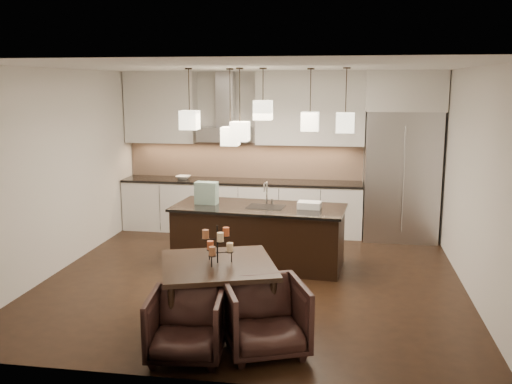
% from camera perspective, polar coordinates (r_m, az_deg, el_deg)
% --- Properties ---
extents(floor, '(5.50, 5.50, 0.02)m').
position_cam_1_polar(floor, '(7.81, -0.24, -8.67)').
color(floor, black).
rests_on(floor, ground).
extents(ceiling, '(5.50, 5.50, 0.02)m').
position_cam_1_polar(ceiling, '(7.36, -0.26, 12.50)').
color(ceiling, white).
rests_on(ceiling, wall_back).
extents(wall_back, '(5.50, 0.02, 2.80)m').
position_cam_1_polar(wall_back, '(10.16, 2.32, 4.05)').
color(wall_back, silver).
rests_on(wall_back, ground).
extents(wall_front, '(5.50, 0.02, 2.80)m').
position_cam_1_polar(wall_front, '(4.81, -5.68, -3.59)').
color(wall_front, silver).
rests_on(wall_front, ground).
extents(wall_left, '(0.02, 5.50, 2.80)m').
position_cam_1_polar(wall_left, '(8.36, -19.26, 2.00)').
color(wall_left, silver).
rests_on(wall_left, ground).
extents(wall_right, '(0.02, 5.50, 2.80)m').
position_cam_1_polar(wall_right, '(7.52, 20.98, 0.96)').
color(wall_right, silver).
rests_on(wall_right, ground).
extents(refrigerator, '(1.20, 0.72, 2.15)m').
position_cam_1_polar(refrigerator, '(9.80, 14.32, 1.55)').
color(refrigerator, '#B7B7BA').
rests_on(refrigerator, floor).
extents(fridge_panel, '(1.26, 0.72, 0.65)m').
position_cam_1_polar(fridge_panel, '(9.68, 14.71, 9.76)').
color(fridge_panel, silver).
rests_on(fridge_panel, refrigerator).
extents(lower_cabinets, '(4.21, 0.62, 0.88)m').
position_cam_1_polar(lower_cabinets, '(10.10, -1.47, -1.51)').
color(lower_cabinets, silver).
rests_on(lower_cabinets, floor).
extents(countertop, '(4.21, 0.66, 0.04)m').
position_cam_1_polar(countertop, '(10.01, -1.48, 1.06)').
color(countertop, black).
rests_on(countertop, lower_cabinets).
extents(backsplash, '(4.21, 0.02, 0.63)m').
position_cam_1_polar(backsplash, '(10.25, -1.18, 3.19)').
color(backsplash, tan).
rests_on(backsplash, countertop).
extents(upper_cab_left, '(1.25, 0.35, 1.25)m').
position_cam_1_polar(upper_cab_left, '(10.38, -9.50, 8.35)').
color(upper_cab_left, silver).
rests_on(upper_cab_left, wall_back).
extents(upper_cab_right, '(1.85, 0.35, 1.25)m').
position_cam_1_polar(upper_cab_right, '(9.86, 5.44, 8.33)').
color(upper_cab_right, silver).
rests_on(upper_cab_right, wall_back).
extents(hood_canopy, '(0.90, 0.52, 0.24)m').
position_cam_1_polar(hood_canopy, '(10.01, -3.15, 5.78)').
color(hood_canopy, '#B7B7BA').
rests_on(hood_canopy, wall_back).
extents(hood_chimney, '(0.30, 0.28, 0.96)m').
position_cam_1_polar(hood_chimney, '(10.08, -3.05, 9.24)').
color(hood_chimney, '#B7B7BA').
rests_on(hood_chimney, hood_canopy).
extents(fruit_bowl, '(0.28, 0.28, 0.06)m').
position_cam_1_polar(fruit_bowl, '(10.19, -7.30, 1.45)').
color(fruit_bowl, silver).
rests_on(fruit_bowl, countertop).
extents(island_body, '(2.43, 1.13, 0.83)m').
position_cam_1_polar(island_body, '(8.24, 0.29, -4.52)').
color(island_body, black).
rests_on(island_body, floor).
extents(island_top, '(2.51, 1.21, 0.04)m').
position_cam_1_polar(island_top, '(8.13, 0.30, -1.56)').
color(island_top, black).
rests_on(island_top, island_body).
extents(faucet, '(0.11, 0.23, 0.36)m').
position_cam_1_polar(faucet, '(8.16, 1.10, -0.10)').
color(faucet, silver).
rests_on(faucet, island_top).
extents(tote_bag, '(0.33, 0.19, 0.32)m').
position_cam_1_polar(tote_bag, '(8.30, -4.98, -0.09)').
color(tote_bag, '#184C38').
rests_on(tote_bag, island_top).
extents(food_container, '(0.34, 0.25, 0.09)m').
position_cam_1_polar(food_container, '(8.02, 5.36, -1.31)').
color(food_container, silver).
rests_on(food_container, island_top).
extents(dining_table, '(1.49, 1.49, 0.70)m').
position_cam_1_polar(dining_table, '(6.27, -3.81, -10.15)').
color(dining_table, black).
rests_on(dining_table, floor).
extents(candelabra, '(0.43, 0.43, 0.41)m').
position_cam_1_polar(candelabra, '(6.09, -3.88, -5.23)').
color(candelabra, black).
rests_on(candelabra, dining_table).
extents(candle_a, '(0.09, 0.09, 0.09)m').
position_cam_1_polar(candle_a, '(6.12, -2.64, -5.54)').
color(candle_a, beige).
rests_on(candle_a, candelabra).
extents(candle_b, '(0.09, 0.09, 0.09)m').
position_cam_1_polar(candle_b, '(6.20, -4.59, -5.32)').
color(candle_b, '#BD5129').
rests_on(candle_b, candelabra).
extents(candle_c, '(0.09, 0.09, 0.09)m').
position_cam_1_polar(candle_c, '(5.99, -4.39, -5.91)').
color(candle_c, '#A05F3A').
rests_on(candle_c, candelabra).
extents(candle_d, '(0.09, 0.09, 0.09)m').
position_cam_1_polar(candle_d, '(6.15, -3.01, -3.98)').
color(candle_d, '#BD5129').
rests_on(candle_d, candelabra).
extents(candle_e, '(0.09, 0.09, 0.09)m').
position_cam_1_polar(candle_e, '(6.07, -5.06, -4.22)').
color(candle_e, '#A05F3A').
rests_on(candle_e, candelabra).
extents(candle_f, '(0.09, 0.09, 0.09)m').
position_cam_1_polar(candle_f, '(5.95, -3.59, -4.52)').
color(candle_f, beige).
rests_on(candle_f, candelabra).
extents(armchair_left, '(0.78, 0.79, 0.65)m').
position_cam_1_polar(armchair_left, '(5.60, -7.01, -13.12)').
color(armchair_left, black).
rests_on(armchair_left, floor).
extents(armchair_right, '(1.00, 1.01, 0.71)m').
position_cam_1_polar(armchair_right, '(5.67, 0.93, -12.42)').
color(armchair_right, black).
rests_on(armchair_right, floor).
extents(pendant_a, '(0.24, 0.24, 0.26)m').
position_cam_1_polar(pendant_a, '(7.96, -6.66, 7.15)').
color(pendant_a, beige).
rests_on(pendant_a, ceiling).
extents(pendant_b, '(0.24, 0.24, 0.26)m').
position_cam_1_polar(pendant_b, '(8.10, -2.58, 5.59)').
color(pendant_b, beige).
rests_on(pendant_b, ceiling).
extents(pendant_c, '(0.24, 0.24, 0.26)m').
position_cam_1_polar(pendant_c, '(7.78, 0.70, 8.18)').
color(pendant_c, beige).
rests_on(pendant_c, ceiling).
extents(pendant_d, '(0.24, 0.24, 0.26)m').
position_cam_1_polar(pendant_d, '(8.01, 5.42, 7.03)').
color(pendant_d, beige).
rests_on(pendant_d, ceiling).
extents(pendant_e, '(0.24, 0.24, 0.26)m').
position_cam_1_polar(pendant_e, '(7.68, 8.91, 6.85)').
color(pendant_e, beige).
rests_on(pendant_e, ceiling).
extents(pendant_f, '(0.24, 0.24, 0.26)m').
position_cam_1_polar(pendant_f, '(7.78, -1.62, 6.09)').
color(pendant_f, beige).
rests_on(pendant_f, ceiling).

